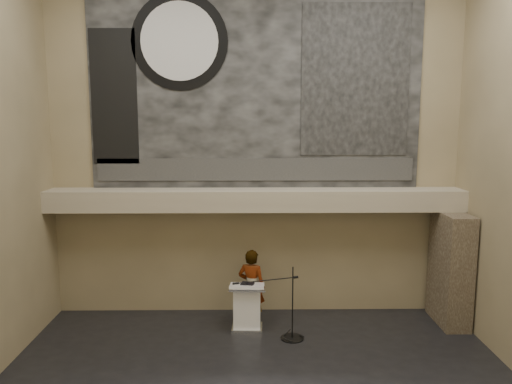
{
  "coord_description": "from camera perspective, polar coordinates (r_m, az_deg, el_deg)",
  "views": [
    {
      "loc": [
        -0.16,
        -8.28,
        4.95
      ],
      "look_at": [
        0.0,
        3.2,
        3.2
      ],
      "focal_mm": 35.0,
      "sensor_mm": 36.0,
      "label": 1
    }
  ],
  "objects": [
    {
      "name": "lectern",
      "position": [
        11.91,
        -1.02,
        -12.99
      ],
      "size": [
        0.82,
        0.6,
        1.14
      ],
      "rotation": [
        0.0,
        0.0,
        -0.05
      ],
      "color": "silver",
      "rests_on": "floor"
    },
    {
      "name": "mic_stand",
      "position": [
        11.59,
        3.91,
        -15.25
      ],
      "size": [
        1.58,
        0.67,
        1.67
      ],
      "rotation": [
        0.0,
        0.0,
        0.29
      ],
      "color": "black",
      "rests_on": "floor"
    },
    {
      "name": "papers",
      "position": [
        11.72,
        -1.39,
        -10.5
      ],
      "size": [
        0.26,
        0.34,
        0.0
      ],
      "primitive_type": "cube",
      "rotation": [
        0.0,
        0.0,
        0.14
      ],
      "color": "silver",
      "rests_on": "lectern"
    },
    {
      "name": "stone_pier",
      "position": [
        12.91,
        21.34,
        -8.14
      ],
      "size": [
        0.6,
        1.4,
        2.7
      ],
      "primitive_type": "cube",
      "color": "#423628",
      "rests_on": "floor"
    },
    {
      "name": "wall_back",
      "position": [
        12.3,
        -0.05,
        5.41
      ],
      "size": [
        10.0,
        0.02,
        8.5
      ],
      "primitive_type": "cube",
      "color": "#7D6F4F",
      "rests_on": "floor"
    },
    {
      "name": "binder",
      "position": [
        11.71,
        -0.98,
        -10.43
      ],
      "size": [
        0.34,
        0.29,
        0.04
      ],
      "primitive_type": "cube",
      "rotation": [
        0.0,
        0.0,
        -0.21
      ],
      "color": "black",
      "rests_on": "lectern"
    },
    {
      "name": "banner",
      "position": [
        12.27,
        -0.05,
        12.17
      ],
      "size": [
        8.0,
        0.05,
        5.0
      ],
      "primitive_type": "cube",
      "color": "black",
      "rests_on": "wall_back"
    },
    {
      "name": "banner_text_strip",
      "position": [
        12.28,
        -0.05,
        2.59
      ],
      "size": [
        7.76,
        0.02,
        0.55
      ],
      "primitive_type": "cube",
      "color": "#2E2E2E",
      "rests_on": "banner"
    },
    {
      "name": "soffit",
      "position": [
        12.04,
        -0.03,
        -0.89
      ],
      "size": [
        10.0,
        0.8,
        0.5
      ],
      "primitive_type": "cube",
      "color": "tan",
      "rests_on": "wall_back"
    },
    {
      "name": "banner_building_print",
      "position": [
        12.5,
        11.29,
        12.4
      ],
      "size": [
        2.6,
        0.02,
        3.6
      ],
      "primitive_type": "cube",
      "color": "black",
      "rests_on": "banner"
    },
    {
      "name": "sprinkler_right",
      "position": [
        12.22,
        8.93,
        -2.19
      ],
      "size": [
        0.04,
        0.04,
        0.06
      ],
      "primitive_type": "cylinder",
      "color": "#B2893D",
      "rests_on": "soffit"
    },
    {
      "name": "speaker_person",
      "position": [
        12.12,
        -0.51,
        -10.78
      ],
      "size": [
        0.77,
        0.63,
        1.83
      ],
      "primitive_type": "imported",
      "rotation": [
        0.0,
        0.0,
        2.8
      ],
      "color": "white",
      "rests_on": "floor"
    },
    {
      "name": "banner_clock_rim",
      "position": [
        12.44,
        -8.73,
        16.66
      ],
      "size": [
        2.3,
        0.02,
        2.3
      ],
      "primitive_type": "cylinder",
      "rotation": [
        1.57,
        0.0,
        0.0
      ],
      "color": "black",
      "rests_on": "banner"
    },
    {
      "name": "sprinkler_left",
      "position": [
        12.13,
        -7.61,
        -2.24
      ],
      "size": [
        0.04,
        0.04,
        0.06
      ],
      "primitive_type": "cylinder",
      "color": "#B2893D",
      "rests_on": "soffit"
    },
    {
      "name": "banner_clock_face",
      "position": [
        12.42,
        -8.75,
        16.67
      ],
      "size": [
        1.84,
        0.02,
        1.84
      ],
      "primitive_type": "cylinder",
      "rotation": [
        1.57,
        0.0,
        0.0
      ],
      "color": "silver",
      "rests_on": "banner"
    },
    {
      "name": "banner_brick_print",
      "position": [
        12.64,
        -15.92,
        10.38
      ],
      "size": [
        1.1,
        0.02,
        3.2
      ],
      "primitive_type": "cube",
      "color": "black",
      "rests_on": "banner"
    },
    {
      "name": "wall_front",
      "position": [
        4.34,
        1.3,
        -0.63
      ],
      "size": [
        10.0,
        0.02,
        8.5
      ],
      "primitive_type": "cube",
      "color": "#7D6F4F",
      "rests_on": "floor"
    }
  ]
}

